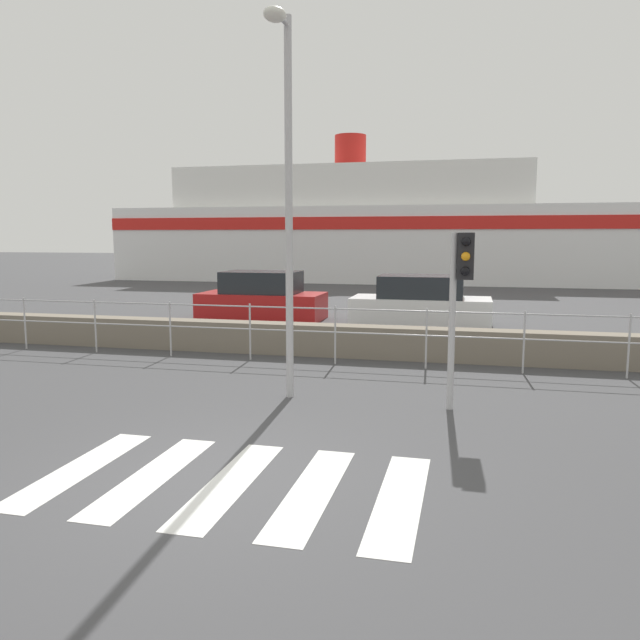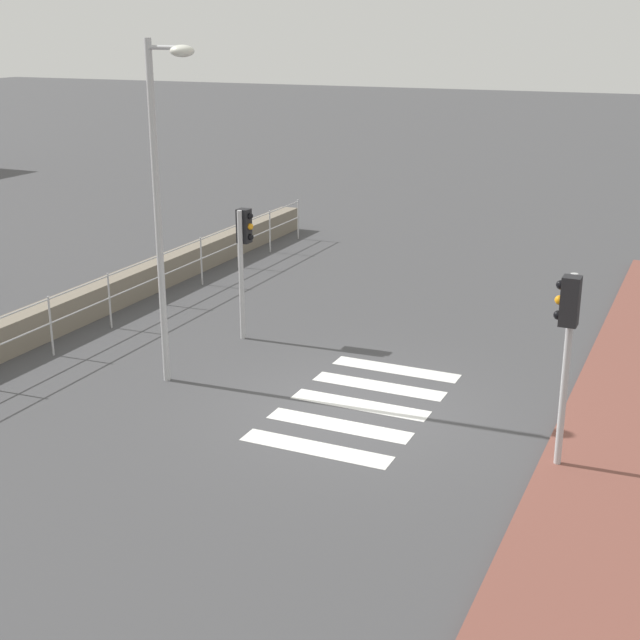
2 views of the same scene
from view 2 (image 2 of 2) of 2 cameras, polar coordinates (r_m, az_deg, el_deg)
The scene contains 8 objects.
ground_plane at distance 14.90m, azimuth 2.25°, elevation -5.76°, with size 160.00×160.00×0.00m, color #424244.
sidewalk_brick at distance 14.03m, azimuth 18.13°, elevation -8.05°, with size 24.00×1.80×0.12m.
crosswalk at distance 15.09m, azimuth 2.57°, elevation -5.43°, with size 4.05×2.40×0.01m.
seawall at distance 18.51m, azimuth -18.83°, elevation -0.77°, with size 24.43×0.55×0.68m.
harbor_fence at distance 17.81m, azimuth -16.90°, elevation 0.20°, with size 22.03×0.04×1.20m.
traffic_light_near at distance 12.48m, azimuth 15.54°, elevation -0.68°, with size 0.34×0.32×2.93m.
traffic_light_far at distance 17.85m, azimuth -4.92°, elevation 4.85°, with size 0.34×0.32×2.65m.
streetlamp at distance 15.29m, azimuth -10.00°, elevation 8.90°, with size 0.32×0.91×5.90m.
Camera 2 is at (-12.65, -5.06, 6.05)m, focal length 50.00 mm.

